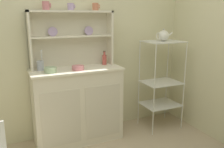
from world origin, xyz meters
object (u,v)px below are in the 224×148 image
at_px(hutch_cabinet, 78,104).
at_px(bowl_mixing_large, 50,70).
at_px(bakers_rack, 161,76).
at_px(cup_rose_0, 46,6).
at_px(hutch_shelf_unit, 71,34).
at_px(porcelain_teapot, 163,36).
at_px(utensil_jar, 40,65).
at_px(jam_bottle, 104,59).

height_order(hutch_cabinet, bowl_mixing_large, bowl_mixing_large).
xyz_separation_m(hutch_cabinet, bowl_mixing_large, (-0.31, -0.07, 0.48)).
height_order(bakers_rack, cup_rose_0, cup_rose_0).
height_order(hutch_shelf_unit, porcelain_teapot, hutch_shelf_unit).
bearing_deg(cup_rose_0, hutch_cabinet, -23.33).
bearing_deg(porcelain_teapot, utensil_jar, 173.24).
bearing_deg(hutch_shelf_unit, cup_rose_0, -171.73).
distance_m(bakers_rack, porcelain_teapot, 0.54).
bearing_deg(jam_bottle, bakers_rack, -14.24).
bearing_deg(bowl_mixing_large, utensil_jar, 118.71).
relative_size(bowl_mixing_large, jam_bottle, 0.78).
relative_size(cup_rose_0, utensil_jar, 0.40).
bearing_deg(porcelain_teapot, hutch_cabinet, 174.76).
bearing_deg(cup_rose_0, bakers_rack, -9.02).
relative_size(hutch_cabinet, bakers_rack, 0.89).
xyz_separation_m(hutch_shelf_unit, bowl_mixing_large, (-0.31, -0.24, -0.36)).
height_order(bakers_rack, utensil_jar, bakers_rack).
bearing_deg(bakers_rack, utensil_jar, 173.25).
height_order(hutch_shelf_unit, cup_rose_0, cup_rose_0).
height_order(hutch_cabinet, utensil_jar, utensil_jar).
distance_m(bakers_rack, utensil_jar, 1.58).
relative_size(bakers_rack, jam_bottle, 6.88).
distance_m(hutch_cabinet, cup_rose_0, 1.20).
bearing_deg(hutch_shelf_unit, hutch_cabinet, -90.00).
bearing_deg(hutch_shelf_unit, utensil_jar, -167.74).
relative_size(hutch_shelf_unit, porcelain_teapot, 4.35).
relative_size(cup_rose_0, porcelain_teapot, 0.41).
bearing_deg(jam_bottle, porcelain_teapot, -14.27).
relative_size(hutch_cabinet, utensil_jar, 4.57).
xyz_separation_m(hutch_cabinet, hutch_shelf_unit, (-0.00, 0.16, 0.84)).
height_order(jam_bottle, utensil_jar, utensil_jar).
relative_size(hutch_shelf_unit, bowl_mixing_large, 7.29).
xyz_separation_m(cup_rose_0, bowl_mixing_large, (-0.03, -0.20, -0.69)).
relative_size(bakers_rack, cup_rose_0, 12.85).
relative_size(hutch_shelf_unit, bakers_rack, 0.83).
xyz_separation_m(hutch_cabinet, bakers_rack, (1.15, -0.11, 0.27)).
relative_size(hutch_shelf_unit, utensil_jar, 4.27).
distance_m(bakers_rack, jam_bottle, 0.82).
bearing_deg(bakers_rack, hutch_cabinet, 174.76).
bearing_deg(porcelain_teapot, hutch_shelf_unit, 166.83).
bearing_deg(porcelain_teapot, bowl_mixing_large, 178.74).
bearing_deg(hutch_cabinet, cup_rose_0, 156.67).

